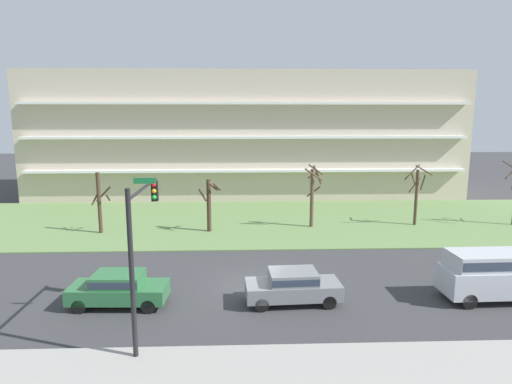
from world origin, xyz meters
name	(u,v)px	position (x,y,z in m)	size (l,w,h in m)	color
ground	(254,287)	(0.00, 0.00, 0.00)	(160.00, 160.00, 0.00)	#38383A
sidewalk_curb_near	(262,378)	(0.00, -8.00, 0.07)	(80.00, 4.00, 0.15)	#99968E
grass_lawn_strip	(249,221)	(0.00, 14.00, 0.04)	(80.00, 16.00, 0.08)	#66844C
apartment_building	(246,134)	(0.00, 28.02, 6.53)	(45.14, 12.99, 13.07)	beige
tree_far_left	(100,202)	(-11.02, 10.65, 2.37)	(1.38, 1.39, 4.59)	#423023
tree_left	(209,203)	(-3.00, 10.73, 2.21)	(1.70, 1.37, 4.00)	#423023
tree_center	(313,194)	(4.90, 11.77, 2.70)	(1.48, 1.57, 5.09)	brown
tree_right	(417,193)	(13.19, 12.12, 2.66)	(1.82, 1.86, 4.97)	#4C3828
sedan_gray_near_left	(293,285)	(1.74, -2.00, 0.87)	(4.49, 2.03, 1.57)	slate
van_silver_center_left	(498,272)	(11.48, -2.00, 1.40)	(5.24, 2.11, 2.36)	#B7BABF
sedan_green_center_right	(119,288)	(-6.32, -2.00, 0.87)	(4.46, 1.96, 1.57)	#2D6B3D
traffic_signal_mast	(141,232)	(-4.50, -4.92, 4.28)	(0.90, 5.03, 6.28)	black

